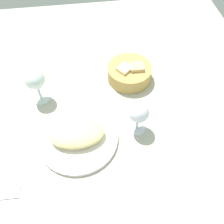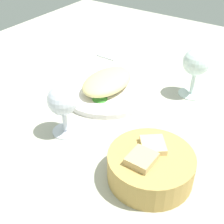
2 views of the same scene
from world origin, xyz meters
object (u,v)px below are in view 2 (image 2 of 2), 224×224
(bread_basket, at_px, (150,166))
(wine_glass_far, at_px, (196,65))
(wine_glass_near, at_px, (63,103))
(folded_napkin, at_px, (115,52))
(plate, at_px, (107,90))

(bread_basket, height_order, wine_glass_far, wine_glass_far)
(bread_basket, bearing_deg, wine_glass_near, -94.10)
(wine_glass_far, bearing_deg, wine_glass_near, -29.01)
(bread_basket, bearing_deg, folded_napkin, -139.59)
(wine_glass_far, height_order, folded_napkin, wine_glass_far)
(wine_glass_near, height_order, folded_napkin, wine_glass_near)
(wine_glass_far, xyz_separation_m, folded_napkin, (-0.10, -0.32, -0.08))
(wine_glass_near, bearing_deg, wine_glass_far, 150.99)
(plate, bearing_deg, wine_glass_near, 5.40)
(plate, bearing_deg, wine_glass_far, 122.28)
(bread_basket, height_order, wine_glass_near, wine_glass_near)
(bread_basket, distance_m, folded_napkin, 0.57)
(wine_glass_far, bearing_deg, plate, -57.72)
(plate, bearing_deg, folded_napkin, -150.67)
(plate, relative_size, folded_napkin, 2.28)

